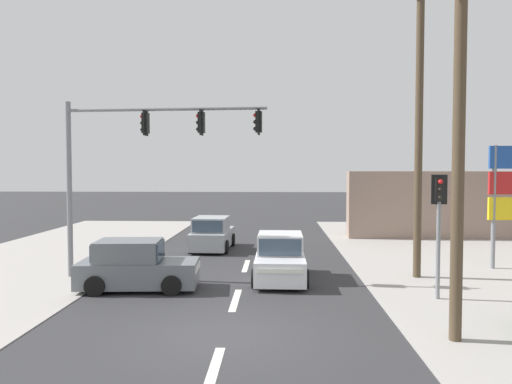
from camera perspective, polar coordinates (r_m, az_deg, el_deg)
name	(u,v)px	position (r m, az deg, el deg)	size (l,w,h in m)	color
ground_plane	(225,335)	(11.62, -3.62, -16.01)	(140.00, 140.00, 0.00)	#303033
lane_dash_near	(213,371)	(9.75, -4.91, -19.73)	(0.20, 2.40, 0.01)	silver
lane_dash_mid	(235,300)	(14.48, -2.36, -12.21)	(0.20, 2.40, 0.01)	silver
lane_dash_far	(246,266)	(19.34, -1.14, -8.43)	(0.20, 2.40, 0.01)	silver
utility_pole_foreground_right	(454,74)	(11.55, 21.71, 12.39)	(3.77, 0.64, 10.67)	#4C3D2B
utility_pole_midground_right	(419,109)	(17.89, 18.15, 8.95)	(1.80, 0.26, 10.95)	#4C3D2B
traffic_signal_mast	(136,150)	(17.26, -13.55, 4.69)	(6.88, 0.79, 6.00)	slate
pedestal_signal_right_kerb	(439,215)	(15.01, 20.17, -2.48)	(0.44, 0.29, 3.56)	slate
shopfront_wall_far	(461,205)	(28.75, 22.36, -1.38)	(12.00, 1.00, 3.60)	gray
hatchback_oncoming_near	(136,267)	(15.96, -13.56, -8.32)	(3.73, 1.97, 1.53)	slate
hatchback_receding_far	(280,259)	(16.87, 2.77, -7.65)	(1.81, 3.65, 1.53)	silver
hatchback_crossing_left	(212,234)	(23.12, -5.05, -4.86)	(1.90, 3.70, 1.53)	#A3A8AD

